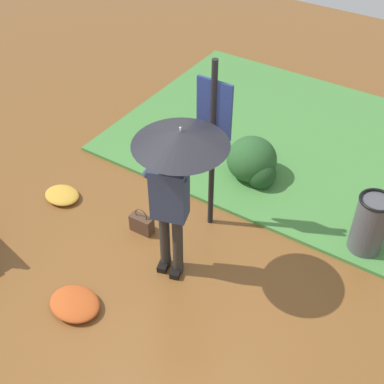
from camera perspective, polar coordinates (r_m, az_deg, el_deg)
ground_plane at (r=6.11m, az=-3.21°, el=-10.14°), size 18.00×18.00×0.00m
grass_verge at (r=8.44m, az=9.61°, el=6.18°), size 4.80×4.00×0.05m
person_with_umbrella at (r=5.17m, az=-1.82°, el=2.77°), size 0.96×0.96×2.04m
info_sign_post at (r=5.92m, az=2.36°, el=6.94°), size 0.44×0.07×2.30m
handbag at (r=6.64m, az=-5.53°, el=-3.47°), size 0.30×0.15×0.37m
trash_bin at (r=6.52m, az=18.90°, el=-3.47°), size 0.42×0.42×0.83m
shrub_cluster at (r=7.35m, az=6.75°, el=3.28°), size 0.78×0.71×0.64m
leaf_pile_near_person at (r=5.99m, az=-12.72°, el=-11.86°), size 0.60×0.48×0.13m
leaf_pile_far_path at (r=7.34m, az=-14.05°, el=-0.34°), size 0.50×0.40×0.11m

